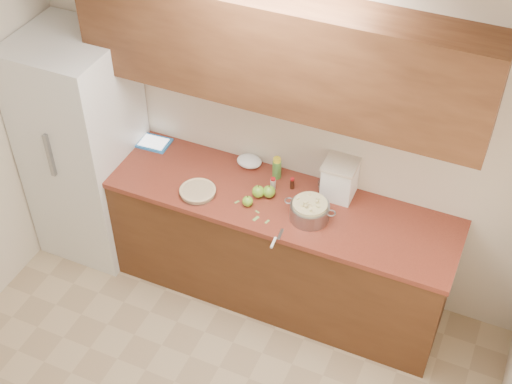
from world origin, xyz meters
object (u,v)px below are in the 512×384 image
at_px(flour_canister, 340,179).
at_px(tablet, 154,143).
at_px(colander, 310,211).
at_px(pie, 198,191).

xyz_separation_m(flour_canister, tablet, (-1.42, -0.02, -0.13)).
height_order(colander, tablet, colander).
bearing_deg(flour_canister, pie, -156.51).
height_order(pie, colander, colander).
height_order(pie, flour_canister, flour_canister).
relative_size(pie, tablet, 1.05).
bearing_deg(flour_canister, colander, -108.58).
height_order(colander, flour_canister, flour_canister).
bearing_deg(pie, tablet, 146.91).
relative_size(colander, flour_canister, 1.29).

